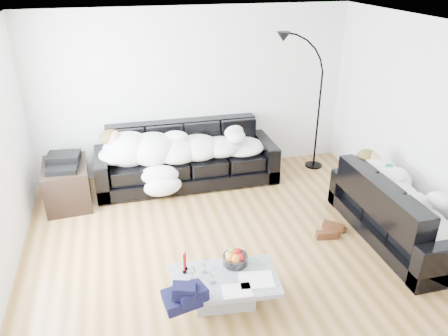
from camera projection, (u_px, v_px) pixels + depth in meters
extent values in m
plane|color=brown|center=(230.00, 243.00, 5.46)|extent=(5.00, 5.00, 0.00)
cube|color=silver|center=(194.00, 93.00, 6.86)|extent=(5.00, 0.02, 2.60)
cube|color=silver|center=(424.00, 128.00, 5.45)|extent=(0.02, 4.50, 2.60)
plane|color=white|center=(231.00, 27.00, 4.33)|extent=(5.00, 5.00, 0.00)
cube|color=black|center=(187.00, 156.00, 6.76)|extent=(2.76, 0.95, 0.90)
cube|color=black|center=(400.00, 209.00, 5.40)|extent=(0.87, 2.03, 0.82)
ellipsoid|color=#0F6F6A|center=(372.00, 166.00, 5.80)|extent=(0.42, 0.38, 0.20)
cube|color=#939699|center=(224.00, 290.00, 4.45)|extent=(1.14, 0.74, 0.32)
cylinder|color=white|center=(235.00, 257.00, 4.56)|extent=(0.28, 0.28, 0.16)
cylinder|color=white|center=(204.00, 266.00, 4.42)|extent=(0.08, 0.08, 0.17)
cylinder|color=white|center=(193.00, 273.00, 4.33)|extent=(0.08, 0.08, 0.16)
cylinder|color=white|center=(213.00, 276.00, 4.27)|extent=(0.08, 0.08, 0.19)
cylinder|color=maroon|center=(184.00, 264.00, 4.41)|extent=(0.05, 0.05, 0.23)
cylinder|color=maroon|center=(186.00, 261.00, 4.46)|extent=(0.05, 0.05, 0.22)
cube|color=silver|center=(257.00, 279.00, 4.35)|extent=(0.38, 0.31, 0.01)
cube|color=silver|center=(237.00, 290.00, 4.21)|extent=(0.30, 0.23, 0.01)
cube|color=black|center=(67.00, 184.00, 6.23)|extent=(0.66, 0.91, 0.60)
cube|color=black|center=(63.00, 161.00, 6.07)|extent=(0.47, 0.38, 0.13)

